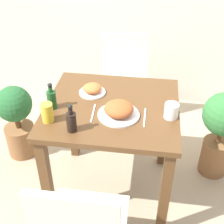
{
  "coord_description": "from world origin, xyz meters",
  "views": [
    {
      "loc": [
        0.23,
        -1.59,
        1.86
      ],
      "look_at": [
        0.0,
        0.0,
        0.71
      ],
      "focal_mm": 50.0,
      "sensor_mm": 36.0,
      "label": 1
    }
  ],
  "objects": [
    {
      "name": "potted_plant_left",
      "position": [
        -0.82,
        0.29,
        0.35
      ],
      "size": [
        0.29,
        0.29,
        0.64
      ],
      "color": "brown",
      "rests_on": "ground_plane"
    },
    {
      "name": "sauce_bottle",
      "position": [
        -0.36,
        -0.07,
        0.83
      ],
      "size": [
        0.06,
        0.06,
        0.17
      ],
      "color": "#194C23",
      "rests_on": "dining_table"
    },
    {
      "name": "potted_plant_right",
      "position": [
        0.77,
        0.3,
        0.44
      ],
      "size": [
        0.32,
        0.32,
        0.72
      ],
      "color": "brown",
      "rests_on": "ground_plane"
    },
    {
      "name": "drink_cup",
      "position": [
        0.36,
        -0.07,
        0.81
      ],
      "size": [
        0.08,
        0.08,
        0.09
      ],
      "color": "white",
      "rests_on": "dining_table"
    },
    {
      "name": "condiment_bottle",
      "position": [
        -0.19,
        -0.28,
        0.83
      ],
      "size": [
        0.06,
        0.06,
        0.17
      ],
      "color": "black",
      "rests_on": "dining_table"
    },
    {
      "name": "side_plate",
      "position": [
        -0.15,
        0.13,
        0.79
      ],
      "size": [
        0.17,
        0.17,
        0.06
      ],
      "color": "white",
      "rests_on": "dining_table"
    },
    {
      "name": "spoon_utensil",
      "position": [
        0.21,
        -0.1,
        0.76
      ],
      "size": [
        0.01,
        0.18,
        0.0
      ],
      "rotation": [
        0.0,
        0.0,
        1.57
      ],
      "color": "silver",
      "rests_on": "dining_table"
    },
    {
      "name": "chair_far",
      "position": [
        -0.01,
        0.76,
        0.5
      ],
      "size": [
        0.42,
        0.42,
        0.89
      ],
      "color": "silver",
      "rests_on": "ground_plane"
    },
    {
      "name": "fork_utensil",
      "position": [
        -0.1,
        -0.1,
        0.76
      ],
      "size": [
        0.02,
        0.18,
        0.0
      ],
      "rotation": [
        0.0,
        0.0,
        1.62
      ],
      "color": "silver",
      "rests_on": "dining_table"
    },
    {
      "name": "ground_plane",
      "position": [
        0.0,
        0.0,
        0.0
      ],
      "size": [
        16.0,
        16.0,
        0.0
      ],
      "primitive_type": "plane",
      "color": "tan"
    },
    {
      "name": "dining_table",
      "position": [
        0.0,
        0.0,
        0.62
      ],
      "size": [
        0.83,
        0.77,
        0.76
      ],
      "color": "brown",
      "rests_on": "ground_plane"
    },
    {
      "name": "food_plate",
      "position": [
        0.05,
        -0.1,
        0.8
      ],
      "size": [
        0.25,
        0.25,
        0.09
      ],
      "color": "white",
      "rests_on": "dining_table"
    },
    {
      "name": "juice_glass",
      "position": [
        -0.34,
        -0.21,
        0.82
      ],
      "size": [
        0.07,
        0.07,
        0.12
      ],
      "color": "gold",
      "rests_on": "dining_table"
    }
  ]
}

